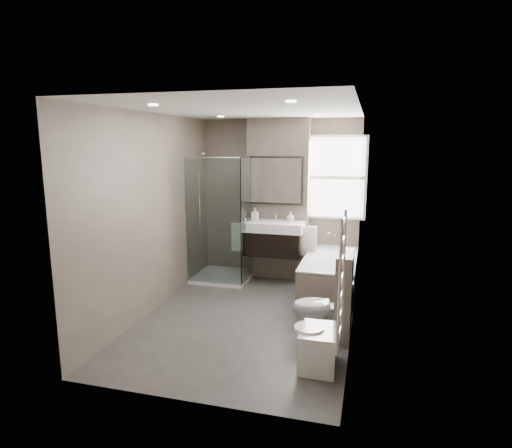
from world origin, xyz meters
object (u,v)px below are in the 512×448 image
(bidet, at_px, (318,347))
(bathtub, at_px, (330,274))
(toilet, at_px, (322,308))
(vanity, at_px, (273,238))

(bidet, bearing_deg, bathtub, 92.41)
(toilet, bearing_deg, vanity, -161.10)
(vanity, bearing_deg, bathtub, -19.37)
(vanity, distance_m, bidet, 2.70)
(vanity, bearing_deg, bidet, -67.44)
(bathtub, relative_size, bidet, 3.09)
(toilet, xyz_separation_m, bidet, (0.04, -0.72, -0.13))
(vanity, xyz_separation_m, bidet, (1.01, -2.44, -0.53))
(vanity, height_order, bathtub, vanity)
(bathtub, height_order, toilet, toilet)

